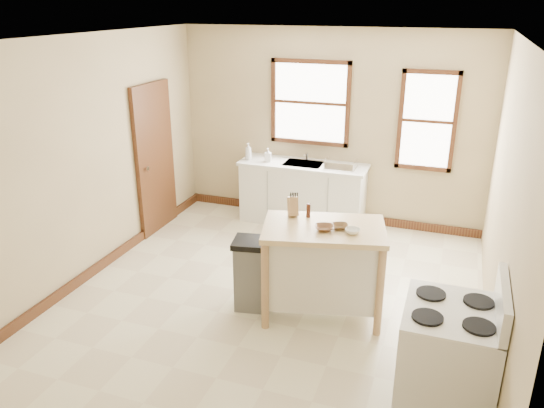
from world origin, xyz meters
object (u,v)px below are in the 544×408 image
at_px(gas_stove, 448,349).
at_px(bowl_a, 324,228).
at_px(soap_bottle_b, 268,155).
at_px(dish_rack, 341,164).
at_px(soap_bottle_a, 248,151).
at_px(pepper_grinder, 308,210).
at_px(bowl_c, 353,231).
at_px(trash_bin, 253,274).
at_px(knife_block, 293,207).
at_px(kitchen_island, 323,271).
at_px(bowl_b, 340,226).

bearing_deg(gas_stove, bowl_a, 141.04).
xyz_separation_m(soap_bottle_b, bowl_a, (1.44, -2.32, 0.01)).
xyz_separation_m(dish_rack, bowl_a, (0.36, -2.36, 0.05)).
bearing_deg(soap_bottle_a, bowl_a, -40.12).
bearing_deg(pepper_grinder, bowl_c, -25.99).
bearing_deg(soap_bottle_b, soap_bottle_a, 168.67).
bearing_deg(trash_bin, dish_rack, 70.64).
distance_m(soap_bottle_b, knife_block, 2.32).
distance_m(bowl_a, bowl_c, 0.28).
distance_m(kitchen_island, bowl_a, 0.53).
xyz_separation_m(kitchen_island, bowl_c, (0.30, -0.07, 0.52)).
bearing_deg(knife_block, bowl_a, -60.67).
bearing_deg(pepper_grinder, soap_bottle_b, 120.33).
bearing_deg(bowl_a, knife_block, 148.59).
relative_size(soap_bottle_b, pepper_grinder, 1.33).
bearing_deg(bowl_b, kitchen_island, -176.03).
bearing_deg(gas_stove, bowl_b, 135.27).
xyz_separation_m(soap_bottle_a, pepper_grinder, (1.50, -2.04, 0.03)).
height_order(soap_bottle_a, bowl_c, soap_bottle_a).
bearing_deg(kitchen_island, trash_bin, 176.90).
relative_size(soap_bottle_b, dish_rack, 0.46).
relative_size(pepper_grinder, bowl_b, 0.91).
distance_m(dish_rack, bowl_c, 2.43).
distance_m(dish_rack, kitchen_island, 2.35).
bearing_deg(bowl_a, bowl_c, 3.22).
height_order(bowl_a, bowl_b, bowl_a).
height_order(knife_block, pepper_grinder, knife_block).
bearing_deg(bowl_b, knife_block, 164.21).
relative_size(bowl_b, trash_bin, 0.21).
height_order(dish_rack, trash_bin, dish_rack).
relative_size(dish_rack, knife_block, 2.15).
relative_size(bowl_c, gas_stove, 0.12).
relative_size(soap_bottle_a, bowl_c, 1.68).
relative_size(knife_block, bowl_b, 1.21).
relative_size(dish_rack, trash_bin, 0.54).
bearing_deg(dish_rack, soap_bottle_a, 171.96).
xyz_separation_m(knife_block, bowl_a, (0.41, -0.25, -0.08)).
xyz_separation_m(knife_block, bowl_b, (0.54, -0.15, -0.08)).
bearing_deg(soap_bottle_a, pepper_grinder, -40.80).
height_order(dish_rack, knife_block, knife_block).
bearing_deg(bowl_c, pepper_grinder, 154.01).
xyz_separation_m(kitchen_island, knife_block, (-0.39, 0.16, 0.60)).
xyz_separation_m(soap_bottle_a, bowl_a, (1.75, -2.31, -0.02)).
xyz_separation_m(pepper_grinder, bowl_b, (0.38, -0.18, -0.05)).
distance_m(soap_bottle_a, pepper_grinder, 2.54).
relative_size(kitchen_island, gas_stove, 1.00).
xyz_separation_m(pepper_grinder, gas_stove, (1.50, -1.29, -0.46)).
bearing_deg(pepper_grinder, knife_block, -172.37).
xyz_separation_m(kitchen_island, bowl_b, (0.16, 0.01, 0.52)).
bearing_deg(pepper_grinder, bowl_a, -48.15).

